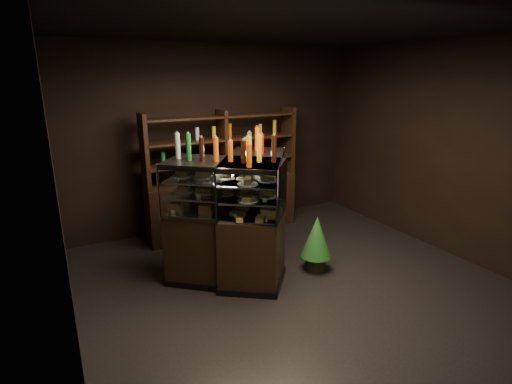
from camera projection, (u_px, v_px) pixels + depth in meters
ground at (297, 285)px, 4.97m from camera, size 5.00×5.00×0.00m
room_shell at (302, 129)px, 4.42m from camera, size 5.02×5.02×3.01m
display_case at (240, 238)px, 5.10m from camera, size 1.89×1.58×1.55m
food_display at (240, 186)px, 4.90m from camera, size 1.43×1.16×0.47m
bottles_top at (239, 147)px, 4.76m from camera, size 1.26×1.02×0.30m
potted_conifer at (317, 236)px, 5.23m from camera, size 0.40×0.40×0.86m
back_shelving at (224, 197)px, 6.49m from camera, size 2.49×0.43×2.00m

